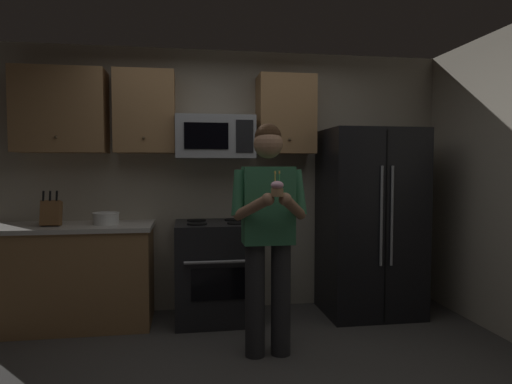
{
  "coord_description": "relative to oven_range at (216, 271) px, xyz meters",
  "views": [
    {
      "loc": [
        -0.42,
        -2.81,
        1.43
      ],
      "look_at": [
        0.09,
        0.48,
        1.25
      ],
      "focal_mm": 31.34,
      "sensor_mm": 36.0,
      "label": 1
    }
  ],
  "objects": [
    {
      "name": "person",
      "position": [
        0.33,
        -0.89,
        0.53
      ],
      "size": [
        0.6,
        0.48,
        1.76
      ],
      "color": "#262628",
      "rests_on": "ground"
    },
    {
      "name": "counter_left",
      "position": [
        -1.3,
        0.02,
        0.0
      ],
      "size": [
        1.44,
        0.66,
        0.92
      ],
      "color": "#9E7247",
      "rests_on": "ground"
    },
    {
      "name": "refrigerator",
      "position": [
        1.5,
        -0.04,
        0.44
      ],
      "size": [
        0.9,
        0.75,
        1.8
      ],
      "color": "black",
      "rests_on": "ground"
    },
    {
      "name": "oven_range",
      "position": [
        0.0,
        0.0,
        0.0
      ],
      "size": [
        0.76,
        0.7,
        0.93
      ],
      "color": "black",
      "rests_on": "ground"
    },
    {
      "name": "microwave",
      "position": [
        0.0,
        0.12,
        1.26
      ],
      "size": [
        0.74,
        0.41,
        0.4
      ],
      "color": "#9EA0A5"
    },
    {
      "name": "cupcake",
      "position": [
        0.33,
        -1.22,
        0.83
      ],
      "size": [
        0.09,
        0.09,
        0.17
      ],
      "color": "#A87F56"
    },
    {
      "name": "bowl_large_white",
      "position": [
        -0.99,
        0.0,
        0.52
      ],
      "size": [
        0.23,
        0.23,
        0.11
      ],
      "color": "white",
      "rests_on": "counter_left"
    },
    {
      "name": "cabinet_row_upper",
      "position": [
        -0.57,
        0.17,
        1.49
      ],
      "size": [
        2.78,
        0.36,
        0.76
      ],
      "color": "#9E7247"
    },
    {
      "name": "knife_block",
      "position": [
        -1.45,
        -0.03,
        0.57
      ],
      "size": [
        0.16,
        0.15,
        0.32
      ],
      "color": "brown",
      "rests_on": "counter_left"
    },
    {
      "name": "wall_back",
      "position": [
        0.15,
        0.39,
        0.84
      ],
      "size": [
        4.4,
        0.1,
        2.6
      ],
      "primitive_type": "cube",
      "color": "#B7AD99",
      "rests_on": "ground"
    }
  ]
}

